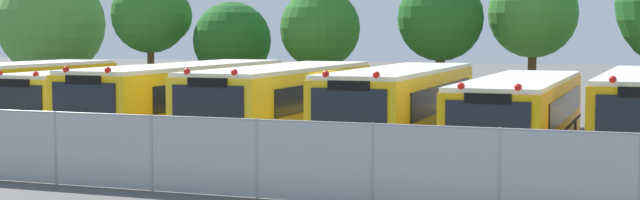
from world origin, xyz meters
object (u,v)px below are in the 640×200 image
at_px(school_bus_5, 521,115).
at_px(tree_5, 534,13).
at_px(school_bus_3, 284,104).
at_px(school_bus_4, 402,108).
at_px(tree_1, 154,15).
at_px(tree_2, 233,42).
at_px(school_bus_1, 99,101).
at_px(tree_3, 321,30).
at_px(tree_4, 438,19).
at_px(tree_0, 51,23).
at_px(school_bus_2, 184,101).
at_px(school_bus_0, 8,96).

height_order(school_bus_5, tree_5, tree_5).
bearing_deg(school_bus_3, school_bus_4, 178.48).
xyz_separation_m(school_bus_4, tree_5, (2.46, 10.87, 3.00)).
distance_m(tree_1, tree_2, 4.05).
bearing_deg(tree_1, tree_2, 2.94).
xyz_separation_m(school_bus_1, tree_3, (4.63, 9.51, 2.46)).
relative_size(school_bus_4, tree_1, 1.71).
distance_m(school_bus_1, tree_4, 13.61).
bearing_deg(tree_0, school_bus_4, -27.48).
bearing_deg(school_bus_2, tree_0, -39.68).
distance_m(school_bus_4, tree_0, 23.07).
distance_m(school_bus_0, school_bus_5, 17.99).
relative_size(tree_0, tree_5, 1.07).
xyz_separation_m(school_bus_3, tree_0, (-16.52, 10.53, 2.65)).
height_order(school_bus_5, tree_2, tree_2).
bearing_deg(tree_1, tree_0, 175.13).
bearing_deg(tree_3, school_bus_0, -130.10).
height_order(school_bus_1, school_bus_3, school_bus_3).
bearing_deg(tree_3, school_bus_3, -76.21).
xyz_separation_m(school_bus_3, tree_4, (2.72, 9.44, 2.76)).
xyz_separation_m(school_bus_3, tree_3, (-2.44, 9.93, 2.35)).
height_order(school_bus_2, tree_5, tree_5).
bearing_deg(school_bus_0, tree_5, -147.22).
height_order(school_bus_1, school_bus_2, school_bus_2).
relative_size(school_bus_3, tree_5, 1.74).
relative_size(tree_0, tree_2, 1.32).
bearing_deg(school_bus_2, school_bus_0, -1.15).
height_order(tree_4, tree_5, tree_5).
bearing_deg(school_bus_2, tree_4, -124.77).
distance_m(tree_4, tree_5, 3.82).
xyz_separation_m(tree_3, tree_4, (5.15, -0.49, 0.41)).
bearing_deg(school_bus_3, tree_5, -121.00).
xyz_separation_m(school_bus_2, tree_5, (9.85, 10.73, 2.99)).
height_order(school_bus_2, tree_0, tree_0).
distance_m(school_bus_1, tree_3, 10.86).
distance_m(school_bus_2, tree_2, 10.75).
height_order(school_bus_3, tree_2, tree_2).
distance_m(tree_2, tree_5, 13.03).
bearing_deg(school_bus_0, school_bus_3, 179.81).
bearing_deg(school_bus_3, school_bus_5, 178.91).
distance_m(school_bus_0, tree_4, 16.54).
xyz_separation_m(tree_3, tree_5, (8.71, 0.90, 0.65)).
bearing_deg(school_bus_3, tree_1, -44.44).
xyz_separation_m(school_bus_0, tree_0, (-5.84, 10.39, 2.68)).
bearing_deg(school_bus_2, school_bus_3, 177.68).
height_order(school_bus_0, tree_1, tree_1).
distance_m(tree_2, tree_4, 9.49).
relative_size(school_bus_4, tree_2, 2.12).
bearing_deg(tree_4, school_bus_2, -123.98).
relative_size(school_bus_5, tree_2, 2.15).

